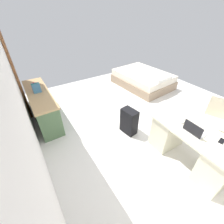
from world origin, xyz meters
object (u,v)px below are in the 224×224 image
Objects in this scene: laptop at (194,130)px; figurine_small at (34,84)px; office_chair at (214,123)px; cell_phone_near_laptop at (222,141)px; desk at (190,146)px; suitcase_black at (129,121)px; bed at (143,79)px; computer_mouse at (182,122)px; credenza at (42,106)px.

figurine_small is at bearing 30.24° from laptop.
office_chair reaches higher than laptop.
figurine_small is (3.48, 2.02, 0.08)m from cell_phone_near_laptop.
suitcase_black is at bearing 19.40° from desk.
cell_phone_near_laptop reaches higher than desk.
cell_phone_near_laptop is at bearing 156.77° from bed.
suitcase_black is at bearing 50.43° from office_chair.
office_chair is 0.99m from computer_mouse.
desk is at bearing -148.94° from figurine_small.
suitcase_black is 5.39× the size of figurine_small.
desk is 0.81× the size of credenza.
credenza is 3.30m from laptop.
credenza is at bearing -179.79° from figurine_small.
credenza is 0.60m from figurine_small.
laptop reaches higher than figurine_small.
desk is 1.27m from suitcase_black.
credenza is at bearing 36.18° from suitcase_black.
suitcase_black is 1.09m from computer_mouse.
figurine_small is (3.05, 2.80, 0.38)m from office_chair.
credenza is (2.73, 1.90, -0.00)m from desk.
cell_phone_near_laptop is at bearing 118.88° from office_chair.
credenza is at bearing 34.79° from desk.
bed is 18.15× the size of figurine_small.
suitcase_black is 5.93× the size of computer_mouse.
cell_phone_near_laptop is at bearing -146.57° from credenza.
credenza is 18.00× the size of computer_mouse.
laptop reaches higher than desk.
desk is at bearing -168.27° from suitcase_black.
bed is at bearing -88.12° from credenza.
credenza is 5.68× the size of laptop.
office_chair is (0.10, -0.90, 0.04)m from desk.
computer_mouse is (0.26, -0.05, -0.03)m from laptop.
desk is 3.33m from credenza.
laptop is (-2.72, -1.83, 0.39)m from credenza.
office_chair is at bearing -137.25° from suitcase_black.
office_chair reaches higher than figurine_small.
suitcase_black is 1.32m from laptop.
bed is at bearing -11.99° from office_chair.
cell_phone_near_laptop reaches higher than bed.
figurine_small is at bearing 84.76° from bed.
cell_phone_near_laptop is (-1.52, -0.54, 0.43)m from suitcase_black.
computer_mouse is (-2.46, -1.88, 0.36)m from credenza.
computer_mouse reaches higher than credenza.
laptop is 2.88× the size of figurine_small.
desk is at bearing 10.40° from cell_phone_near_laptop.
computer_mouse is at bearing -164.17° from suitcase_black.
laptop reaches higher than suitcase_black.
bed is at bearing -33.28° from cell_phone_near_laptop.
suitcase_black is at bearing 16.57° from laptop.
credenza is at bearing 23.38° from cell_phone_near_laptop.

